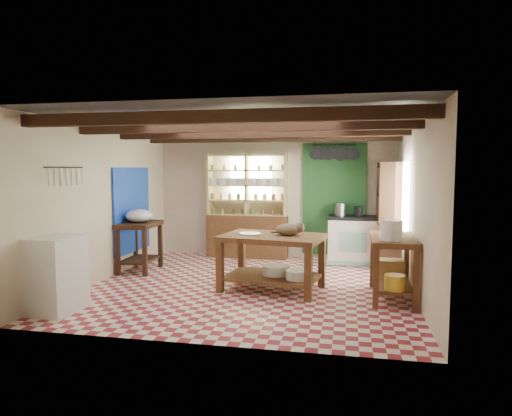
% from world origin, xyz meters
% --- Properties ---
extents(floor, '(5.00, 5.00, 0.02)m').
position_xyz_m(floor, '(0.00, 0.00, -0.01)').
color(floor, maroon).
rests_on(floor, ground).
extents(ceiling, '(5.00, 5.00, 0.02)m').
position_xyz_m(ceiling, '(0.00, 0.00, 2.60)').
color(ceiling, '#414045').
rests_on(ceiling, wall_back).
extents(wall_back, '(5.00, 0.04, 2.60)m').
position_xyz_m(wall_back, '(0.00, 2.50, 1.30)').
color(wall_back, beige).
rests_on(wall_back, floor).
extents(wall_front, '(5.00, 0.04, 2.60)m').
position_xyz_m(wall_front, '(0.00, -2.50, 1.30)').
color(wall_front, beige).
rests_on(wall_front, floor).
extents(wall_left, '(0.04, 5.00, 2.60)m').
position_xyz_m(wall_left, '(-2.50, 0.00, 1.30)').
color(wall_left, beige).
rests_on(wall_left, floor).
extents(wall_right, '(0.04, 5.00, 2.60)m').
position_xyz_m(wall_right, '(2.50, 0.00, 1.30)').
color(wall_right, beige).
rests_on(wall_right, floor).
extents(ceiling_beams, '(5.00, 3.80, 0.15)m').
position_xyz_m(ceiling_beams, '(0.00, 0.00, 2.48)').
color(ceiling_beams, '#371F13').
rests_on(ceiling_beams, ceiling).
extents(blue_wall_patch, '(0.04, 1.40, 1.60)m').
position_xyz_m(blue_wall_patch, '(-2.47, 0.90, 1.10)').
color(blue_wall_patch, '#183FB7').
rests_on(blue_wall_patch, wall_left).
extents(green_wall_patch, '(1.30, 0.04, 2.30)m').
position_xyz_m(green_wall_patch, '(1.25, 2.47, 1.25)').
color(green_wall_patch, '#215326').
rests_on(green_wall_patch, wall_back).
extents(window_back, '(0.90, 0.02, 0.80)m').
position_xyz_m(window_back, '(-0.50, 2.48, 1.70)').
color(window_back, white).
rests_on(window_back, wall_back).
extents(window_right, '(0.02, 1.30, 1.20)m').
position_xyz_m(window_right, '(2.48, 1.00, 1.40)').
color(window_right, white).
rests_on(window_right, wall_right).
extents(utensil_rail, '(0.06, 0.90, 0.28)m').
position_xyz_m(utensil_rail, '(-2.44, -1.20, 1.78)').
color(utensil_rail, black).
rests_on(utensil_rail, wall_left).
extents(pot_rack, '(0.86, 0.12, 0.36)m').
position_xyz_m(pot_rack, '(1.25, 2.05, 2.18)').
color(pot_rack, black).
rests_on(pot_rack, ceiling).
extents(shelving_unit, '(1.70, 0.34, 2.20)m').
position_xyz_m(shelving_unit, '(-0.55, 2.31, 1.10)').
color(shelving_unit, '#D5C17B').
rests_on(shelving_unit, floor).
extents(tall_rack, '(0.40, 0.86, 2.00)m').
position_xyz_m(tall_rack, '(2.28, 1.80, 1.00)').
color(tall_rack, '#371F13').
rests_on(tall_rack, floor).
extents(work_table, '(1.66, 1.24, 0.86)m').
position_xyz_m(work_table, '(0.39, -0.16, 0.43)').
color(work_table, brown).
rests_on(work_table, floor).
extents(stove, '(0.97, 0.65, 0.94)m').
position_xyz_m(stove, '(1.64, 2.15, 0.47)').
color(stove, white).
rests_on(stove, floor).
extents(prep_table, '(0.66, 0.93, 0.91)m').
position_xyz_m(prep_table, '(-2.20, 0.63, 0.45)').
color(prep_table, '#371F13').
rests_on(prep_table, floor).
extents(white_cabinet, '(0.61, 0.71, 1.00)m').
position_xyz_m(white_cabinet, '(-2.22, -1.79, 0.50)').
color(white_cabinet, white).
rests_on(white_cabinet, floor).
extents(right_counter, '(0.65, 1.27, 0.90)m').
position_xyz_m(right_counter, '(2.18, -0.27, 0.45)').
color(right_counter, brown).
rests_on(right_counter, floor).
extents(cat, '(0.41, 0.31, 0.18)m').
position_xyz_m(cat, '(0.64, -0.15, 0.95)').
color(cat, '#84674D').
rests_on(cat, work_table).
extents(steel_tray, '(0.39, 0.39, 0.02)m').
position_xyz_m(steel_tray, '(0.04, -0.15, 0.87)').
color(steel_tray, '#9F9EA6').
rests_on(steel_tray, work_table).
extents(basin_large, '(0.48, 0.48, 0.15)m').
position_xyz_m(basin_large, '(0.45, -0.12, 0.30)').
color(basin_large, white).
rests_on(basin_large, work_table).
extents(basin_small, '(0.44, 0.44, 0.13)m').
position_xyz_m(basin_small, '(0.82, -0.33, 0.29)').
color(basin_small, white).
rests_on(basin_small, work_table).
extents(kettle_left, '(0.21, 0.21, 0.24)m').
position_xyz_m(kettle_left, '(1.39, 2.15, 1.06)').
color(kettle_left, '#9F9EA6').
rests_on(kettle_left, stove).
extents(kettle_right, '(0.16, 0.16, 0.20)m').
position_xyz_m(kettle_right, '(1.74, 2.15, 1.04)').
color(kettle_right, black).
rests_on(kettle_right, stove).
extents(enamel_bowl, '(0.51, 0.51, 0.24)m').
position_xyz_m(enamel_bowl, '(-2.20, 0.63, 1.03)').
color(enamel_bowl, white).
rests_on(enamel_bowl, prep_table).
extents(white_bucket, '(0.28, 0.28, 0.28)m').
position_xyz_m(white_bucket, '(2.13, -0.62, 1.04)').
color(white_bucket, white).
rests_on(white_bucket, right_counter).
extents(wicker_basket, '(0.39, 0.31, 0.27)m').
position_xyz_m(wicker_basket, '(2.18, 0.03, 0.37)').
color(wicker_basket, '#AA8044').
rests_on(wicker_basket, right_counter).
extents(yellow_tub, '(0.29, 0.29, 0.21)m').
position_xyz_m(yellow_tub, '(2.17, -0.72, 0.34)').
color(yellow_tub, gold).
rests_on(yellow_tub, right_counter).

